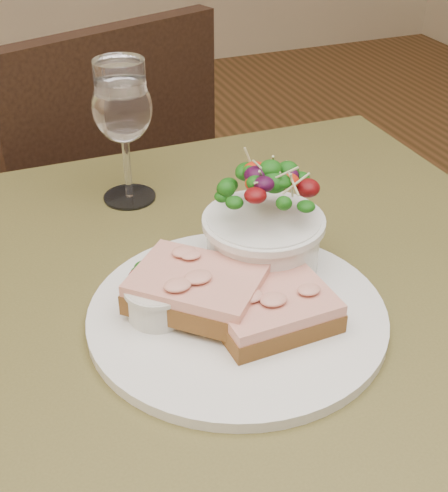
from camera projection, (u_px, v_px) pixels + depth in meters
name	position (u px, v px, depth m)	size (l,w,h in m)	color
cafe_table	(231.00, 369.00, 0.79)	(0.80, 0.80, 0.75)	#4F4922
chair_far	(88.00, 289.00, 1.52)	(0.54, 0.54, 0.90)	black
dinner_plate	(237.00, 315.00, 0.70)	(0.31, 0.31, 0.01)	white
sandwich_front	(273.00, 310.00, 0.67)	(0.12, 0.09, 0.03)	#4D2A14
sandwich_back	(197.00, 289.00, 0.69)	(0.16, 0.16, 0.03)	#4D2A14
ramekin	(158.00, 299.00, 0.68)	(0.06, 0.06, 0.04)	silver
salad_bowl	(264.00, 219.00, 0.74)	(0.12, 0.12, 0.13)	white
garnish	(145.00, 276.00, 0.74)	(0.05, 0.04, 0.02)	#0D3C0A
wine_glass	(123.00, 112.00, 0.86)	(0.08, 0.08, 0.18)	white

